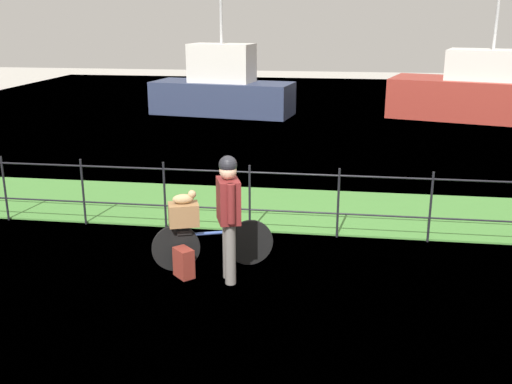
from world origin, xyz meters
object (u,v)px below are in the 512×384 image
(wooden_crate, at_px, (184,214))
(moored_boat_near, at_px, (222,89))
(moored_boat_mid, at_px, (488,93))
(terrier_dog, at_px, (185,198))
(backpack_on_paving, at_px, (184,263))
(bicycle_main, at_px, (212,244))
(cyclist_person, at_px, (229,208))

(wooden_crate, relative_size, moored_boat_near, 0.08)
(moored_boat_mid, bearing_deg, moored_boat_near, -178.39)
(terrier_dog, relative_size, backpack_on_paving, 0.81)
(bicycle_main, relative_size, cyclist_person, 0.94)
(wooden_crate, height_order, moored_boat_mid, moored_boat_mid)
(backpack_on_paving, bearing_deg, moored_boat_mid, -71.92)
(backpack_on_paving, relative_size, moored_boat_near, 0.08)
(cyclist_person, bearing_deg, moored_boat_mid, 65.42)
(terrier_dog, height_order, moored_boat_mid, moored_boat_mid)
(cyclist_person, bearing_deg, terrier_dog, 158.45)
(wooden_crate, height_order, moored_boat_near, moored_boat_near)
(backpack_on_paving, bearing_deg, cyclist_person, -136.91)
(bicycle_main, height_order, backpack_on_paving, bicycle_main)
(wooden_crate, bearing_deg, terrier_dog, 19.67)
(terrier_dog, distance_m, backpack_on_paving, 0.86)
(wooden_crate, xyz_separation_m, moored_boat_mid, (6.80, 13.17, 0.06))
(bicycle_main, distance_m, cyclist_person, 0.81)
(moored_boat_mid, bearing_deg, bicycle_main, -116.29)
(bicycle_main, relative_size, wooden_crate, 4.02)
(wooden_crate, xyz_separation_m, terrier_dog, (0.02, 0.01, 0.23))
(backpack_on_paving, height_order, moored_boat_mid, moored_boat_mid)
(bicycle_main, xyz_separation_m, terrier_dog, (-0.33, -0.12, 0.68))
(cyclist_person, distance_m, moored_boat_mid, 14.75)
(wooden_crate, height_order, cyclist_person, cyclist_person)
(terrier_dog, relative_size, moored_boat_mid, 0.05)
(wooden_crate, xyz_separation_m, cyclist_person, (0.66, -0.24, 0.20))
(bicycle_main, distance_m, backpack_on_paving, 0.49)
(backpack_on_paving, bearing_deg, moored_boat_near, -35.94)
(moored_boat_near, bearing_deg, cyclist_person, -78.19)
(bicycle_main, relative_size, backpack_on_paving, 3.97)
(cyclist_person, xyz_separation_m, moored_boat_near, (-2.75, 13.16, -0.13))
(wooden_crate, xyz_separation_m, moored_boat_near, (-2.09, 12.92, 0.07))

